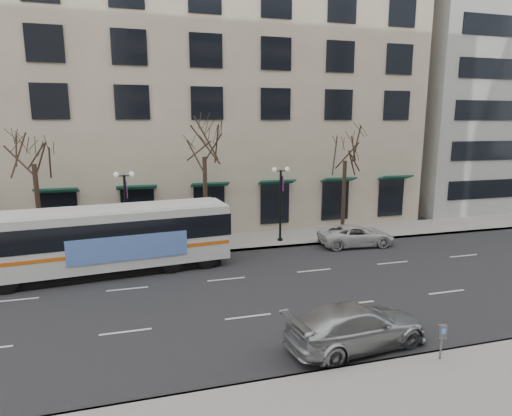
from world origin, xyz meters
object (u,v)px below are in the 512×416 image
object	(u,v)px
lamp_post_left	(126,208)
silver_car	(357,326)
tree_far_right	(346,147)
lamp_post_right	(281,201)
tree_far_left	(32,147)
city_bus	(107,238)
tree_far_mid	(204,142)
pay_station	(442,335)
white_pickup	(356,235)

from	to	relation	value
lamp_post_left	silver_car	world-z (taller)	lamp_post_left
silver_car	tree_far_right	bearing A→B (deg)	-32.35
tree_far_right	lamp_post_right	size ratio (longest dim) A/B	1.55
tree_far_left	city_bus	distance (m)	7.25
tree_far_mid	pay_station	distance (m)	18.17
city_bus	pay_station	size ratio (longest dim) A/B	10.96
city_bus	pay_station	bearing A→B (deg)	-53.51
lamp_post_right	lamp_post_left	bearing A→B (deg)	180.00
tree_far_right	lamp_post_right	distance (m)	6.11
pay_station	silver_car	bearing A→B (deg)	156.60
lamp_post_right	pay_station	distance (m)	15.83
lamp_post_right	city_bus	distance (m)	11.50
lamp_post_right	white_pickup	size ratio (longest dim) A/B	1.03
tree_far_right	white_pickup	bearing A→B (deg)	-96.76
city_bus	lamp_post_left	bearing A→B (deg)	66.43
lamp_post_left	pay_station	world-z (taller)	lamp_post_left
tree_far_right	white_pickup	size ratio (longest dim) A/B	1.60
tree_far_mid	lamp_post_right	world-z (taller)	tree_far_mid
lamp_post_right	tree_far_left	bearing A→B (deg)	177.71
lamp_post_left	city_bus	bearing A→B (deg)	-107.61
lamp_post_right	pay_station	world-z (taller)	lamp_post_right
lamp_post_left	white_pickup	world-z (taller)	lamp_post_left
lamp_post_left	lamp_post_right	bearing A→B (deg)	0.00
white_pickup	tree_far_mid	bearing A→B (deg)	79.49
lamp_post_right	white_pickup	distance (m)	5.56
tree_far_left	lamp_post_left	bearing A→B (deg)	-6.83
tree_far_left	pay_station	distance (m)	23.17
tree_far_mid	tree_far_left	bearing A→B (deg)	-180.00
lamp_post_right	city_bus	bearing A→B (deg)	-163.87
tree_far_mid	lamp_post_left	xyz separation A→B (m)	(-4.99, -0.60, -3.96)
lamp_post_left	silver_car	xyz separation A→B (m)	(8.22, -13.91, -2.15)
tree_far_mid	pay_station	bearing A→B (deg)	-71.50
tree_far_mid	tree_far_right	bearing A→B (deg)	-0.00
tree_far_mid	white_pickup	size ratio (longest dim) A/B	1.69
silver_car	tree_far_left	bearing A→B (deg)	35.03
tree_far_right	tree_far_left	bearing A→B (deg)	180.00
tree_far_mid	white_pickup	distance (m)	11.80
tree_far_left	city_bus	world-z (taller)	tree_far_left
lamp_post_right	city_bus	xyz separation A→B (m)	(-11.01, -3.18, -0.97)
tree_far_left	city_bus	xyz separation A→B (m)	(4.00, -3.78, -4.72)
city_bus	pay_station	distance (m)	17.00
tree_far_right	silver_car	xyz separation A→B (m)	(-6.77, -14.51, -5.63)
lamp_post_left	pay_station	size ratio (longest dim) A/B	4.21
silver_car	white_pickup	world-z (taller)	silver_car
lamp_post_right	silver_car	bearing A→B (deg)	-97.29
tree_far_mid	pay_station	xyz separation A→B (m)	(5.46, -16.31, -5.86)
tree_far_left	lamp_post_left	distance (m)	6.29
lamp_post_right	tree_far_right	bearing A→B (deg)	6.85
pay_station	lamp_post_right	bearing A→B (deg)	107.12
lamp_post_right	silver_car	distance (m)	14.19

